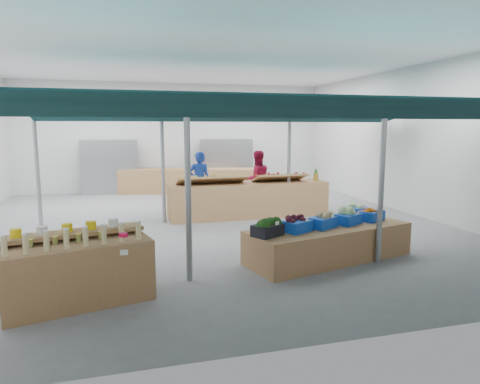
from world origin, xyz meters
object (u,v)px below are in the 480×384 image
Objects in this scene: bottle_shelf at (78,269)px; fruit_counter at (248,199)px; veg_counter at (329,243)px; vendor_right at (257,180)px; vendor_left at (199,181)px.

fruit_counter is at bearing 37.63° from bottle_shelf.
bottle_shelf reaches higher than veg_counter.
vendor_right is (4.63, 6.23, 0.42)m from bottle_shelf.
bottle_shelf is 6.52m from fruit_counter.
bottle_shelf is at bearing -129.26° from fruit_counter.
fruit_counter is at bearing 60.32° from vendor_right.
fruit_counter is at bearing 80.19° from veg_counter.
bottle_shelf is 4.47m from veg_counter.
veg_counter is 5.60m from vendor_left.
vendor_left reaches higher than veg_counter.
vendor_left is 1.00× the size of vendor_right.
bottle_shelf is 0.48× the size of fruit_counter.
vendor_right is at bearing 60.32° from fruit_counter.
vendor_right is (1.80, 0.00, 0.00)m from vendor_left.
vendor_right reaches higher than bottle_shelf.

